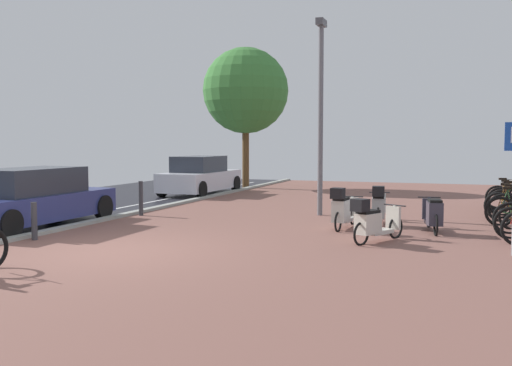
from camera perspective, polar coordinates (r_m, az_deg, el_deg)
name	(u,v)px	position (r m, az deg, el deg)	size (l,w,h in m)	color
ground	(173,258)	(10.18, -8.36, -7.43)	(21.00, 40.00, 0.13)	black
bicycle_rack_06	(512,205)	(16.33, 24.31, -2.06)	(1.41, 0.48, 1.01)	black
bicycle_rack_08	(511,201)	(17.65, 24.20, -1.70)	(1.27, 0.48, 0.93)	black
bicycle_rack_09	(511,199)	(18.31, 24.21, -1.45)	(1.34, 0.48, 0.98)	black
bicycle_rack_10	(508,197)	(18.97, 23.98, -1.25)	(1.36, 0.48, 0.99)	black
scooter_near	(373,222)	(11.59, 11.62, -3.84)	(0.97, 1.52, 0.93)	black
scooter_mid	(379,206)	(14.12, 12.19, -2.32)	(0.55, 1.70, 1.00)	black
scooter_far	(433,214)	(13.23, 17.35, -3.03)	(0.62, 1.72, 0.79)	black
scooter_extra	(343,210)	(13.27, 8.71, -2.67)	(0.53, 1.71, 1.01)	black
parked_car_near	(33,199)	(14.54, -21.43, -1.47)	(1.77, 4.33, 1.39)	navy
parked_car_far	(200,176)	(22.19, -5.60, 0.67)	(1.80, 4.34, 1.47)	silver
lamp_post	(321,107)	(15.66, 6.50, 7.61)	(0.20, 0.52, 5.30)	slate
street_tree	(246,91)	(25.12, -1.05, 9.22)	(3.74, 3.74, 6.12)	brown
bollard_near	(34,221)	(12.53, -21.35, -3.58)	(0.12, 0.12, 0.78)	#38383D
bollard_far	(141,198)	(15.85, -11.48, -1.52)	(0.12, 0.12, 0.95)	#38383D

